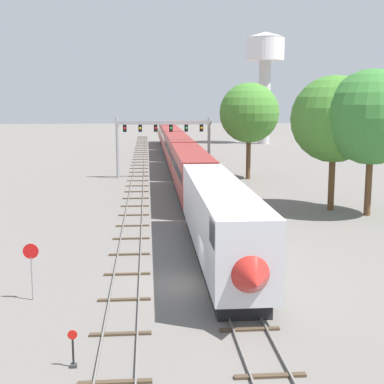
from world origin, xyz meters
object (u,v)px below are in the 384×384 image
Objects in this scene: water_tower at (265,59)px; stop_sign at (31,264)px; trackside_tree_right at (249,113)px; trackside_tree_left at (334,119)px; trackside_tree_mid at (372,117)px; signal_gantry at (163,133)px; switch_stand at (73,354)px; passenger_train at (178,152)px.

stop_sign is (-31.76, -94.54, -16.62)m from water_tower.
water_tower is 101.11m from stop_sign.
stop_sign is at bearing -114.32° from trackside_tree_right.
water_tower reaches higher than trackside_tree_left.
water_tower is 1.97× the size of trackside_tree_mid.
trackside_tree_right is (10.47, -1.92, 2.57)m from signal_gantry.
water_tower is 56.85m from trackside_tree_right.
water_tower is 107.18m from switch_stand.
passenger_train reaches higher than stop_sign.
switch_stand is 50.41m from trackside_tree_right.
passenger_train is 9.08× the size of trackside_tree_right.
water_tower is at bearing 82.53° from trackside_tree_left.
trackside_tree_right reaches higher than switch_stand.
switch_stand is (-4.85, -49.33, -5.07)m from signal_gantry.
trackside_tree_left is (12.06, -28.50, 5.47)m from passenger_train.
passenger_train is 50.09m from stop_sign.
stop_sign is 0.24× the size of trackside_tree_right.
trackside_tree_mid is 23.08m from trackside_tree_right.
trackside_tree_mid reaches higher than signal_gantry.
passenger_train is 37.36× the size of stop_sign.
trackside_tree_left is 0.97× the size of trackside_tree_mid.
water_tower is at bearing 64.43° from passenger_train.
trackside_tree_left is (22.06, 20.57, 6.21)m from stop_sign.
trackside_tree_left is at bearing 43.00° from stop_sign.
stop_sign is (-2.90, 7.11, 1.35)m from switch_stand.
stop_sign reaches higher than switch_stand.
trackside_tree_right is at bearing 105.56° from trackside_tree_mid.
trackside_tree_mid reaches higher than passenger_train.
trackside_tree_mid is (2.35, -2.50, 0.25)m from trackside_tree_left.
trackside_tree_left reaches higher than trackside_tree_right.
trackside_tree_right is at bearing 101.01° from trackside_tree_left.
water_tower is 77.49m from trackside_tree_mid.
water_tower is 2.04× the size of trackside_tree_left.
passenger_train is 4.42× the size of water_tower.
switch_stand is 0.51× the size of stop_sign.
water_tower is (24.01, 52.32, 12.90)m from signal_gantry.
passenger_train is 13.24m from trackside_tree_right.
trackside_tree_mid is (14.41, -31.00, 5.72)m from passenger_train.
signal_gantry is 26.07m from trackside_tree_left.
passenger_train is 56.67m from switch_stand.
water_tower is (21.76, 45.47, 15.89)m from passenger_train.
switch_stand is at bearing -124.69° from trackside_tree_left.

